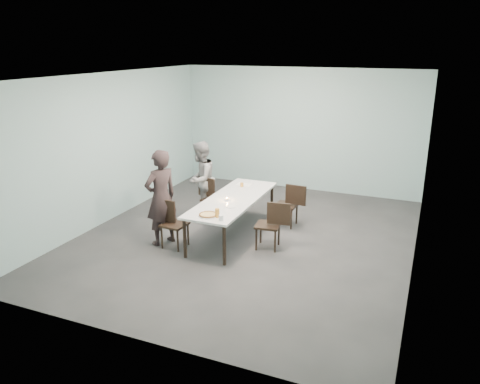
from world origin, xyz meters
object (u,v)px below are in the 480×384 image
at_px(water_tumbler, 221,218).
at_px(side_plate, 231,206).
at_px(chair_near_left, 171,220).
at_px(beer_glass, 217,213).
at_px(diner_far, 201,179).
at_px(chair_near_right, 272,222).
at_px(table, 233,201).
at_px(tealight, 227,199).
at_px(diner_near, 161,198).
at_px(amber_tumbler, 242,185).
at_px(pizza, 208,215).
at_px(chair_far_right, 290,202).
at_px(chair_far_left, 211,196).

bearing_deg(water_tumbler, side_plate, 100.36).
distance_m(chair_near_left, beer_glass, 1.06).
bearing_deg(diner_far, water_tumbler, 35.19).
bearing_deg(chair_near_right, table, -23.99).
bearing_deg(tealight, beer_glass, -76.43).
bearing_deg(beer_glass, diner_far, 124.74).
relative_size(diner_near, side_plate, 9.80).
height_order(water_tumbler, amber_tumbler, water_tumbler).
xyz_separation_m(diner_far, side_plate, (1.22, -1.20, -0.05)).
distance_m(side_plate, beer_glass, 0.58).
relative_size(diner_far, side_plate, 8.94).
distance_m(chair_near_left, side_plate, 1.11).
xyz_separation_m(beer_glass, tealight, (-0.21, 0.87, -0.05)).
bearing_deg(table, pizza, -90.49).
bearing_deg(table, tealight, -107.56).
relative_size(chair_near_left, diner_far, 0.54).
xyz_separation_m(chair_far_right, amber_tumbler, (-0.99, -0.13, 0.29)).
bearing_deg(tealight, table, 72.44).
bearing_deg(table, chair_far_left, 140.05).
xyz_separation_m(chair_far_left, water_tumbler, (1.07, -1.79, 0.29)).
relative_size(chair_near_right, chair_far_right, 1.00).
bearing_deg(chair_far_left, pizza, -52.44).
relative_size(table, diner_far, 1.62).
bearing_deg(water_tumbler, chair_near_right, 54.85).
height_order(diner_far, side_plate, diner_far).
distance_m(chair_near_right, side_plate, 0.79).
distance_m(table, amber_tumbler, 0.78).
xyz_separation_m(chair_near_left, chair_far_left, (0.04, 1.55, 0.00)).
relative_size(chair_near_right, tealight, 15.54).
bearing_deg(diner_near, pizza, 104.39).
height_order(pizza, side_plate, pizza).
xyz_separation_m(chair_far_right, diner_near, (-1.91, -1.73, 0.38)).
relative_size(chair_far_left, tealight, 15.54).
distance_m(chair_far_left, chair_near_right, 1.92).
bearing_deg(table, diner_near, -141.58).
relative_size(chair_near_right, diner_near, 0.49).
xyz_separation_m(side_plate, water_tumbler, (0.12, -0.68, 0.04)).
bearing_deg(beer_glass, table, 99.03).
distance_m(chair_near_left, water_tumbler, 1.18).
distance_m(side_plate, amber_tumbler, 1.25).
bearing_deg(tealight, chair_near_right, -7.24).
distance_m(diner_near, water_tumbler, 1.37).
height_order(chair_far_left, water_tumbler, chair_far_left).
bearing_deg(pizza, chair_far_right, 65.59).
height_order(chair_near_right, side_plate, chair_near_right).
xyz_separation_m(tealight, amber_tumbler, (-0.08, 0.92, 0.02)).
height_order(chair_far_right, diner_far, diner_far).
bearing_deg(diner_far, diner_near, 0.13).
bearing_deg(chair_near_left, water_tumbler, -8.70).
height_order(table, amber_tumbler, amber_tumbler).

